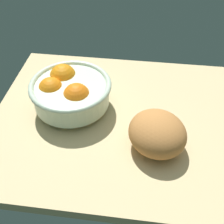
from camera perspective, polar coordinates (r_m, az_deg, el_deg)
name	(u,v)px	position (r cm, az deg, el deg)	size (l,w,h in cm)	color
ground_plane	(139,123)	(83.40, 5.29, -2.24)	(83.56, 59.56, 3.00)	#DABF8A
fruit_bowl	(70,91)	(83.19, -8.30, 4.18)	(23.26, 23.26, 10.75)	silver
bread_loaf	(158,133)	(72.69, 9.12, -4.21)	(15.17, 14.13, 9.78)	#C67E40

